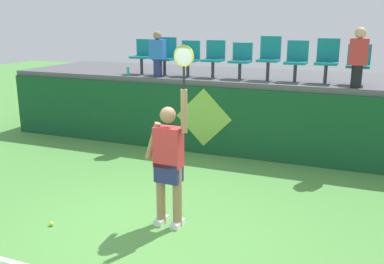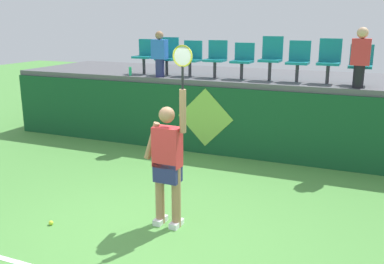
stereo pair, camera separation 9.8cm
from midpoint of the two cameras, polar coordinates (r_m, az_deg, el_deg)
name	(u,v)px [view 1 (the left image)]	position (r m, az deg, el deg)	size (l,w,h in m)	color
ground_plane	(151,229)	(6.27, -5.83, -12.59)	(40.00, 40.00, 0.00)	#519342
court_back_wall	(231,122)	(9.25, 4.83, 1.29)	(11.44, 0.20, 1.48)	#144C28
spectator_platform	(249,77)	(10.42, 7.24, 7.19)	(11.44, 2.87, 0.12)	#56565B
tennis_player	(169,160)	(5.99, -3.53, -3.74)	(0.75, 0.27, 2.54)	white
tennis_ball	(51,224)	(6.63, -18.42, -11.38)	(0.07, 0.07, 0.07)	#D1E533
water_bottle	(128,71)	(10.19, -8.69, 7.89)	(0.07, 0.07, 0.20)	#26B272
stadium_chair_0	(143,54)	(10.54, -6.76, 10.13)	(0.44, 0.42, 0.81)	#38383D
stadium_chair_1	(166,55)	(10.27, -3.73, 10.11)	(0.44, 0.42, 0.86)	#38383D
stadium_chair_2	(189,57)	(10.02, -0.67, 9.87)	(0.44, 0.42, 0.80)	#38383D
stadium_chair_3	(214,57)	(9.80, 2.63, 9.85)	(0.44, 0.42, 0.81)	#38383D
stadium_chair_4	(241,59)	(9.61, 6.16, 9.58)	(0.44, 0.42, 0.77)	#38383D
stadium_chair_5	(269,56)	(9.46, 9.83, 9.84)	(0.44, 0.42, 0.92)	#38383D
stadium_chair_6	(296,59)	(9.35, 13.29, 9.34)	(0.44, 0.42, 0.84)	#38383D
stadium_chair_7	(327,59)	(9.28, 17.05, 9.21)	(0.44, 0.42, 0.89)	#38383D
stadium_chair_8	(358,63)	(9.24, 20.76, 8.54)	(0.44, 0.42, 0.79)	#38383D
spectator_0	(158,54)	(9.88, -4.84, 10.25)	(0.34, 0.20, 1.01)	navy
spectator_1	(358,56)	(8.78, 20.75, 9.32)	(0.34, 0.21, 1.13)	black
wall_signage_mount	(203,154)	(9.53, 1.21, -2.86)	(1.27, 0.01, 1.45)	#144C28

